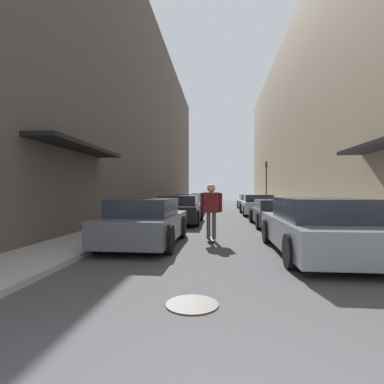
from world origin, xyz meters
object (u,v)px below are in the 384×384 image
(parked_car_right_0, at_px, (317,227))
(parked_car_left_0, at_px, (146,222))
(parked_car_right_3, at_px, (250,202))
(skateboarder, at_px, (211,206))
(parked_car_right_1, at_px, (276,213))
(traffic_light, at_px, (266,180))
(parked_car_left_4, at_px, (201,200))
(manhole_cover, at_px, (192,304))
(parked_car_left_1, at_px, (180,210))
(parked_car_left_2, at_px, (189,205))
(parked_car_left_3, at_px, (196,202))
(parked_car_right_2, at_px, (257,205))

(parked_car_right_0, bearing_deg, parked_car_left_0, 168.88)
(parked_car_right_0, distance_m, parked_car_right_3, 17.66)
(parked_car_right_0, xyz_separation_m, skateboarder, (-2.56, 1.65, 0.41))
(parked_car_right_1, xyz_separation_m, skateboarder, (-2.68, -4.26, 0.49))
(skateboarder, distance_m, traffic_light, 16.22)
(parked_car_left_4, bearing_deg, skateboarder, -85.55)
(manhole_cover, height_order, traffic_light, traffic_light)
(parked_car_left_1, height_order, parked_car_left_2, same)
(parked_car_left_3, bearing_deg, parked_car_right_1, -68.63)
(parked_car_left_0, distance_m, manhole_cover, 4.64)
(skateboarder, bearing_deg, parked_car_right_3, 80.22)
(parked_car_right_1, bearing_deg, manhole_cover, -106.64)
(parked_car_left_1, height_order, skateboarder, skateboarder)
(parked_car_left_2, distance_m, parked_car_right_1, 7.33)
(parked_car_right_0, height_order, traffic_light, traffic_light)
(parked_car_left_0, relative_size, traffic_light, 1.07)
(parked_car_left_3, distance_m, traffic_light, 5.95)
(parked_car_left_2, distance_m, parked_car_left_4, 10.86)
(parked_car_left_1, xyz_separation_m, manhole_cover, (1.51, -9.99, -0.63))
(parked_car_left_3, xyz_separation_m, skateboarder, (1.65, -15.32, 0.47))
(parked_car_left_3, relative_size, traffic_light, 1.17)
(parked_car_left_4, xyz_separation_m, traffic_light, (5.63, -5.30, 1.81))
(parked_car_right_2, relative_size, parked_car_right_3, 1.00)
(parked_car_left_0, xyz_separation_m, traffic_light, (5.81, 16.45, 1.79))
(parked_car_left_3, height_order, skateboarder, skateboarder)
(parked_car_right_2, relative_size, skateboarder, 2.73)
(parked_car_left_3, bearing_deg, parked_car_right_3, 8.88)
(parked_car_left_3, xyz_separation_m, parked_car_right_1, (4.32, -11.05, -0.02))
(parked_car_left_1, bearing_deg, traffic_light, 62.35)
(parked_car_left_2, distance_m, traffic_light, 8.19)
(parked_car_right_2, bearing_deg, parked_car_left_2, -176.89)
(parked_car_left_0, xyz_separation_m, parked_car_right_0, (4.37, -0.86, 0.02))
(parked_car_right_0, distance_m, skateboarder, 3.07)
(parked_car_right_2, distance_m, traffic_light, 5.78)
(parked_car_right_3, xyz_separation_m, manhole_cover, (-2.87, -21.06, -0.59))
(parked_car_right_1, distance_m, skateboarder, 5.06)
(parked_car_left_0, bearing_deg, parked_car_left_2, 89.64)
(parked_car_left_1, xyz_separation_m, skateboarder, (1.62, -4.93, 0.42))
(parked_car_left_2, bearing_deg, parked_car_left_3, 88.96)
(parked_car_left_0, relative_size, parked_car_right_1, 0.92)
(parked_car_left_1, distance_m, parked_car_right_1, 4.35)
(parked_car_left_2, distance_m, skateboarder, 10.26)
(parked_car_left_4, distance_m, traffic_light, 7.95)
(parked_car_left_0, distance_m, parked_car_left_3, 16.11)
(parked_car_left_2, height_order, parked_car_left_3, parked_car_left_2)
(parked_car_left_4, relative_size, parked_car_right_3, 1.02)
(parked_car_right_0, bearing_deg, parked_car_left_3, 103.93)
(parked_car_left_1, distance_m, parked_car_left_4, 16.03)
(parked_car_left_1, relative_size, skateboarder, 2.55)
(traffic_light, bearing_deg, parked_car_left_0, -109.47)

